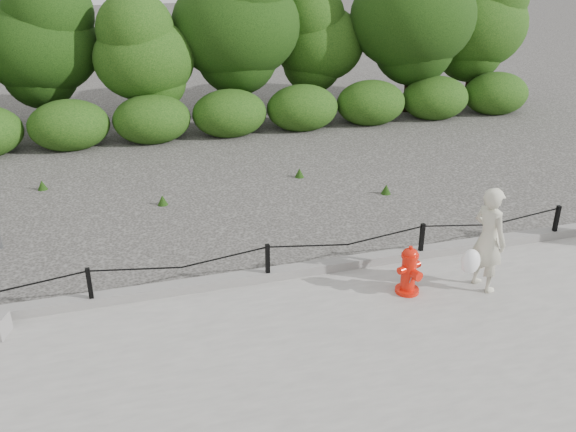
% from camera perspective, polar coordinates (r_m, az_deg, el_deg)
% --- Properties ---
extents(ground, '(90.00, 90.00, 0.00)m').
position_cam_1_polar(ground, '(9.15, -1.88, -6.48)').
color(ground, '#2D2B28').
rests_on(ground, ground).
extents(sidewalk, '(14.00, 4.00, 0.08)m').
position_cam_1_polar(sidewalk, '(7.54, 2.06, -13.74)').
color(sidewalk, gray).
rests_on(sidewalk, ground).
extents(curb, '(14.00, 0.22, 0.14)m').
position_cam_1_polar(curb, '(9.12, -1.98, -5.52)').
color(curb, slate).
rests_on(curb, sidewalk).
extents(chain_barrier, '(10.06, 0.06, 0.60)m').
position_cam_1_polar(chain_barrier, '(8.92, -1.92, -3.97)').
color(chain_barrier, black).
rests_on(chain_barrier, sidewalk).
extents(treeline, '(20.35, 3.66, 4.93)m').
position_cam_1_polar(treeline, '(16.93, -6.43, 17.09)').
color(treeline, black).
rests_on(treeline, ground).
extents(fire_hydrant, '(0.43, 0.44, 0.73)m').
position_cam_1_polar(fire_hydrant, '(8.82, 11.26, -5.05)').
color(fire_hydrant, red).
rests_on(fire_hydrant, sidewalk).
extents(pedestrian, '(0.73, 0.63, 1.55)m').
position_cam_1_polar(pedestrian, '(9.02, 18.17, -2.19)').
color(pedestrian, beige).
rests_on(pedestrian, sidewalk).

